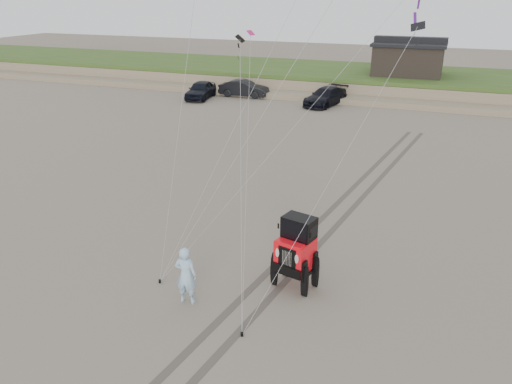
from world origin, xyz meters
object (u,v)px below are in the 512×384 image
truck_a (201,90)px  truck_b (244,88)px  jeep (295,260)px  cabin (409,58)px  truck_c (326,97)px  man (186,275)px

truck_a → truck_b: (3.27, 2.16, -0.03)m
jeep → cabin: bearing=103.9°
jeep → truck_c: bearing=115.7°
truck_c → man: size_ratio=2.63×
truck_a → jeep: jeep is taller
cabin → truck_a: bearing=-151.3°
truck_b → truck_c: (7.74, -0.89, -0.01)m
cabin → truck_c: 10.06m
cabin → truck_c: bearing=-126.0°
truck_c → jeep: (5.61, -27.35, 0.24)m
truck_b → jeep: (13.35, -28.25, 0.23)m
truck_c → man: man is taller
cabin → man: size_ratio=3.36×
truck_a → man: size_ratio=2.36×
truck_a → truck_b: bearing=25.7°
truck_b → truck_c: bearing=-97.4°
cabin → truck_c: cabin is taller
truck_b → man: size_ratio=2.35×
truck_a → jeep: 30.93m
truck_a → jeep: bearing=-65.3°
cabin → jeep: size_ratio=1.23×
man → cabin: bearing=-101.0°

